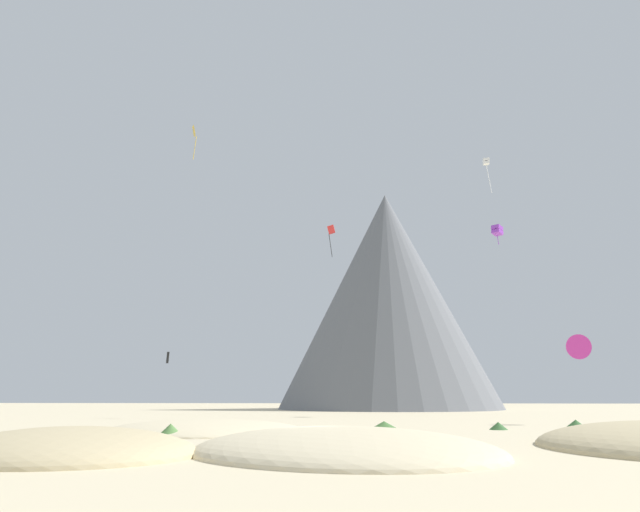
# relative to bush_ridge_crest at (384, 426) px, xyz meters

# --- Properties ---
(ground_plane) EXTENTS (400.00, 400.00, 0.00)m
(ground_plane) POSITION_rel_bush_ridge_crest_xyz_m (-4.28, -20.36, -0.36)
(ground_plane) COLOR beige
(dune_foreground_left) EXTENTS (21.12, 22.62, 1.89)m
(dune_foreground_left) POSITION_rel_bush_ridge_crest_xyz_m (-14.53, -3.38, -0.36)
(dune_foreground_left) COLOR beige
(dune_foreground_left) RESTS_ON ground_plane
(dune_foreground_right) EXTENTS (16.60, 16.61, 2.82)m
(dune_foreground_right) POSITION_rel_bush_ridge_crest_xyz_m (-15.50, -25.09, -0.36)
(dune_foreground_right) COLOR #C6B284
(dune_foreground_right) RESTS_ON ground_plane
(dune_midground) EXTENTS (22.32, 22.85, 2.66)m
(dune_midground) POSITION_rel_bush_ridge_crest_xyz_m (-2.55, -22.70, -0.36)
(dune_midground) COLOR beige
(dune_midground) RESTS_ON ground_plane
(bush_ridge_crest) EXTENTS (3.22, 3.22, 0.73)m
(bush_ridge_crest) POSITION_rel_bush_ridge_crest_xyz_m (0.00, 0.00, 0.00)
(bush_ridge_crest) COLOR #477238
(bush_ridge_crest) RESTS_ON ground_plane
(bush_near_right) EXTENTS (3.20, 3.20, 0.95)m
(bush_near_right) POSITION_rel_bush_ridge_crest_xyz_m (15.37, -1.55, 0.11)
(bush_near_right) COLOR #386633
(bush_near_right) RESTS_ON ground_plane
(bush_scatter_east) EXTENTS (2.71, 2.71, 0.97)m
(bush_scatter_east) POSITION_rel_bush_ridge_crest_xyz_m (-14.96, -11.30, 0.12)
(bush_scatter_east) COLOR #568442
(bush_scatter_east) RESTS_ON ground_plane
(bush_low_patch) EXTENTS (1.86, 1.86, 0.95)m
(bush_low_patch) POSITION_rel_bush_ridge_crest_xyz_m (15.51, -12.16, 0.11)
(bush_low_patch) COLOR #568442
(bush_low_patch) RESTS_ON ground_plane
(bush_far_right) EXTENTS (2.19, 2.19, 0.63)m
(bush_far_right) POSITION_rel_bush_ridge_crest_xyz_m (-23.25, -11.71, -0.05)
(bush_far_right) COLOR #386633
(bush_far_right) RESTS_ON ground_plane
(bush_near_left) EXTENTS (2.24, 2.24, 0.65)m
(bush_near_left) POSITION_rel_bush_ridge_crest_xyz_m (9.73, 1.12, -0.04)
(bush_near_left) COLOR #386633
(bush_near_left) RESTS_ON ground_plane
(rock_massif) EXTENTS (60.76, 60.76, 47.09)m
(rock_massif) POSITION_rel_bush_ridge_crest_xyz_m (2.39, 81.57, 21.78)
(rock_massif) COLOR slate
(rock_massif) RESTS_ON ground_plane
(kite_white_high) EXTENTS (0.82, 0.75, 4.66)m
(kite_white_high) POSITION_rel_bush_ridge_crest_xyz_m (14.01, 20.99, 31.18)
(kite_white_high) COLOR white
(kite_red_mid) EXTENTS (1.18, 0.65, 4.58)m
(kite_red_mid) POSITION_rel_bush_ridge_crest_xyz_m (-6.16, 29.75, 24.64)
(kite_red_mid) COLOR red
(kite_black_low) EXTENTS (0.54, 0.45, 1.55)m
(kite_black_low) POSITION_rel_bush_ridge_crest_xyz_m (-27.94, 27.76, 7.42)
(kite_black_low) COLOR black
(kite_magenta_low) EXTENTS (2.34, 1.59, 2.58)m
(kite_magenta_low) POSITION_rel_bush_ridge_crest_xyz_m (20.59, 12.27, 7.43)
(kite_magenta_low) COLOR #D1339E
(kite_gold_high) EXTENTS (0.79, 1.22, 5.04)m
(kite_gold_high) POSITION_rel_bush_ridge_crest_xyz_m (-25.06, 25.41, 38.16)
(kite_gold_high) COLOR gold
(kite_violet_high) EXTENTS (1.89, 1.90, 2.99)m
(kite_violet_high) POSITION_rel_bush_ridge_crest_xyz_m (18.34, 37.72, 26.67)
(kite_violet_high) COLOR purple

